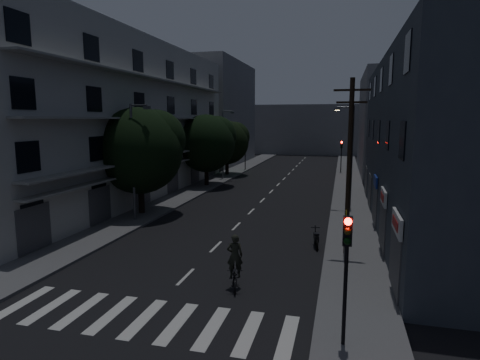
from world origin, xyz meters
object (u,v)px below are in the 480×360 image
at_px(bus_stop_sign, 346,226).
at_px(cyclist, 235,270).
at_px(traffic_signal_near, 347,254).
at_px(utility_pole, 349,164).
at_px(motorcycle, 316,239).

xyz_separation_m(bus_stop_sign, cyclist, (-4.53, -4.32, -1.10)).
bearing_deg(cyclist, traffic_signal_near, -55.78).
bearing_deg(bus_stop_sign, traffic_signal_near, -90.37).
bearing_deg(cyclist, utility_pole, 32.41).
distance_m(bus_stop_sign, cyclist, 6.35).
bearing_deg(motorcycle, cyclist, -123.83).
bearing_deg(motorcycle, traffic_signal_near, -90.52).
xyz_separation_m(traffic_signal_near, cyclist, (-4.48, 3.62, -2.31)).
distance_m(traffic_signal_near, bus_stop_sign, 8.03).
xyz_separation_m(utility_pole, bus_stop_sign, (-0.06, -1.01, -2.98)).
relative_size(utility_pole, bus_stop_sign, 3.56).
xyz_separation_m(utility_pole, motorcycle, (-1.61, 1.11, -4.42)).
relative_size(traffic_signal_near, cyclist, 1.74).
xyz_separation_m(bus_stop_sign, motorcycle, (-1.54, 2.13, -1.44)).
height_order(traffic_signal_near, cyclist, traffic_signal_near).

